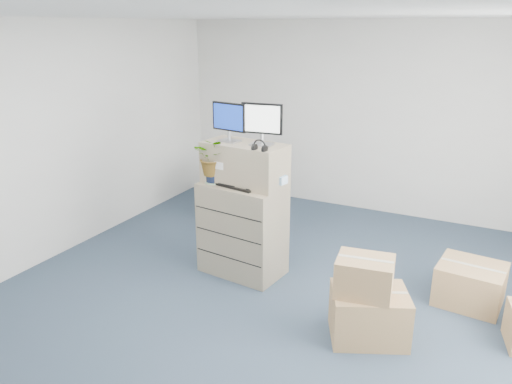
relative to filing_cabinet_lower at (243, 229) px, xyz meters
The scene contains 16 objects.
ground 1.21m from the filing_cabinet_lower, 48.10° to the right, with size 7.00×7.00×0.00m, color #283748.
wall_back 2.93m from the filing_cabinet_lower, 74.96° to the left, with size 6.00×0.02×2.80m, color silver.
filing_cabinet_lower is the anchor object (origin of this frame).
filing_cabinet_upper 0.76m from the filing_cabinet_lower, 83.07° to the left, with size 0.91×0.45×0.45m, color tan.
monitor_left 1.23m from the filing_cabinet_lower, 165.47° to the left, with size 0.43×0.20×0.42m.
monitor_right 1.25m from the filing_cabinet_lower, 14.69° to the left, with size 0.45×0.19×0.44m.
headphones 1.08m from the filing_cabinet_lower, 30.09° to the right, with size 0.15×0.15×0.02m, color black.
keyboard 0.55m from the filing_cabinet_lower, 91.04° to the right, with size 0.47×0.19×0.02m, color black.
mouse 0.64m from the filing_cabinet_lower, 29.02° to the right, with size 0.11×0.07×0.04m, color silver.
water_bottle 0.67m from the filing_cabinet_lower, 15.71° to the left, with size 0.07×0.07×0.26m, color gray.
phone_dock 0.57m from the filing_cabinet_lower, 148.45° to the left, with size 0.07×0.06×0.13m.
external_drive 0.65m from the filing_cabinet_lower, 11.65° to the left, with size 0.21×0.16×0.06m, color black.
tissue_box 0.74m from the filing_cabinet_lower, ahead, with size 0.23×0.11×0.09m, color #3F94D6.
potted_plant 0.83m from the filing_cabinet_lower, 165.95° to the right, with size 0.41×0.45×0.41m.
office_chair 1.79m from the filing_cabinet_lower, 119.24° to the left, with size 0.78×0.73×0.81m, color #5C5D61.
cardboard_boxes 2.38m from the filing_cabinet_lower, ahead, with size 2.37×1.75×0.80m.
Camera 1 is at (1.75, -3.76, 2.72)m, focal length 35.00 mm.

